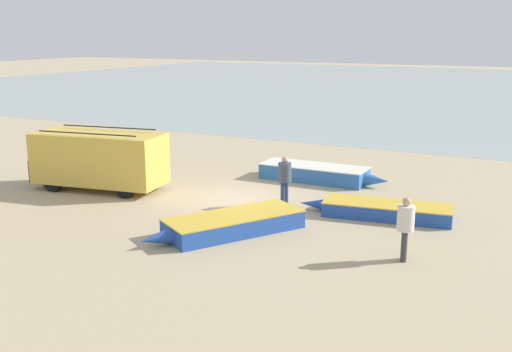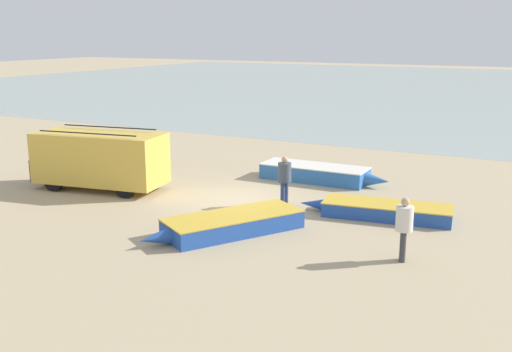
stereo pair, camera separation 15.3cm
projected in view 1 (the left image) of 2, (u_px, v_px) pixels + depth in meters
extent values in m
plane|color=tan|center=(240.00, 199.00, 22.60)|extent=(200.00, 200.00, 0.00)
cube|color=#99A89E|center=(461.00, 88.00, 67.56)|extent=(120.00, 80.00, 0.01)
cube|color=gold|center=(99.00, 158.00, 23.78)|extent=(5.44, 2.88, 1.99)
cube|color=black|center=(44.00, 167.00, 24.69)|extent=(0.41, 1.88, 0.89)
cube|color=#1E232D|center=(44.00, 140.00, 24.40)|extent=(0.36, 1.79, 0.64)
cylinder|color=black|center=(53.00, 182.00, 23.63)|extent=(0.78, 0.34, 0.75)
cylinder|color=black|center=(79.00, 172.00, 25.30)|extent=(0.78, 0.34, 0.75)
cylinder|color=black|center=(125.00, 188.00, 22.68)|extent=(0.78, 0.34, 0.75)
cylinder|color=black|center=(147.00, 178.00, 24.35)|extent=(0.78, 0.34, 0.75)
cylinder|color=black|center=(86.00, 134.00, 22.78)|extent=(4.19, 0.75, 0.05)
cylinder|color=black|center=(109.00, 127.00, 24.26)|extent=(4.19, 0.75, 0.05)
cube|color=#234CA3|center=(387.00, 211.00, 20.33)|extent=(4.40, 1.97, 0.46)
cone|color=#234CA3|center=(313.00, 204.00, 21.16)|extent=(0.99, 0.56, 0.44)
cube|color=gold|center=(387.00, 206.00, 20.29)|extent=(0.38, 1.30, 0.05)
cube|color=gold|center=(388.00, 204.00, 20.27)|extent=(4.45, 1.99, 0.04)
cube|color=#234CA3|center=(234.00, 224.00, 18.82)|extent=(3.64, 4.56, 0.54)
cone|color=#234CA3|center=(155.00, 239.00, 17.47)|extent=(0.93, 1.08, 0.51)
cube|color=gold|center=(234.00, 218.00, 18.77)|extent=(1.39, 0.95, 0.05)
cube|color=gold|center=(234.00, 215.00, 18.75)|extent=(3.67, 4.60, 0.04)
cube|color=#2D66AD|center=(314.00, 173.00, 25.41)|extent=(4.48, 1.58, 0.62)
cone|color=#2D66AD|center=(377.00, 180.00, 24.21)|extent=(0.99, 0.59, 0.59)
cube|color=silver|center=(314.00, 168.00, 25.36)|extent=(0.21, 1.44, 0.05)
cube|color=silver|center=(314.00, 166.00, 25.34)|extent=(4.52, 1.60, 0.04)
cylinder|color=navy|center=(286.00, 193.00, 21.76)|extent=(0.17, 0.17, 0.89)
cylinder|color=navy|center=(283.00, 194.00, 21.63)|extent=(0.17, 0.17, 0.89)
cylinder|color=#424C5B|center=(285.00, 172.00, 21.51)|extent=(0.48, 0.48, 0.70)
sphere|color=tan|center=(285.00, 160.00, 21.40)|extent=(0.24, 0.24, 0.24)
cylinder|color=#38383D|center=(404.00, 247.00, 16.35)|extent=(0.16, 0.16, 0.88)
cylinder|color=#38383D|center=(404.00, 244.00, 16.52)|extent=(0.16, 0.16, 0.88)
cylinder|color=silver|center=(406.00, 218.00, 16.25)|extent=(0.47, 0.47, 0.69)
sphere|color=tan|center=(407.00, 202.00, 16.14)|extent=(0.24, 0.24, 0.24)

